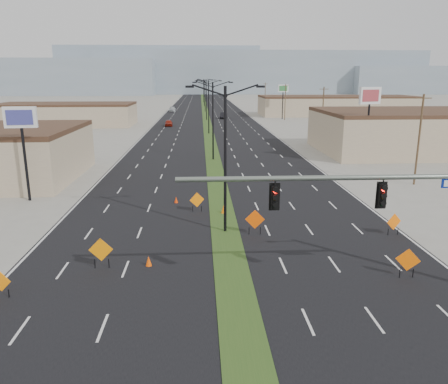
{
  "coord_description": "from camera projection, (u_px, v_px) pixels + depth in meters",
  "views": [
    {
      "loc": [
        -1.66,
        -17.03,
        10.5
      ],
      "look_at": [
        -0.15,
        10.78,
        3.2
      ],
      "focal_mm": 35.0,
      "sensor_mm": 36.0,
      "label": 1
    }
  ],
  "objects": [
    {
      "name": "construction_sign_4",
      "position": [
        408.0,
        261.0,
        23.39
      ],
      "size": [
        1.18,
        0.52,
        1.68
      ],
      "rotation": [
        0.0,
        0.0,
        -0.39
      ],
      "color": "#FF6405",
      "rests_on": "ground"
    },
    {
      "name": "mesa_west",
      "position": [
        16.0,
        77.0,
        280.58
      ],
      "size": [
        180.0,
        50.0,
        22.0
      ],
      "primitive_type": "cube",
      "color": "gray",
      "rests_on": "ground"
    },
    {
      "name": "utility_pole_0",
      "position": [
        419.0,
        139.0,
        43.21
      ],
      "size": [
        1.6,
        0.2,
        9.0
      ],
      "color": "#4C3823",
      "rests_on": "ground"
    },
    {
      "name": "pole_sign_east_far",
      "position": [
        283.0,
        91.0,
        112.77
      ],
      "size": [
        2.87,
        1.1,
        8.83
      ],
      "rotation": [
        0.0,
        0.0,
        0.27
      ],
      "color": "black",
      "rests_on": "ground"
    },
    {
      "name": "cone_1",
      "position": [
        256.0,
        215.0,
        33.57
      ],
      "size": [
        0.41,
        0.41,
        0.56
      ],
      "primitive_type": "cone",
      "rotation": [
        0.0,
        0.0,
        0.25
      ],
      "color": "#F94805",
      "rests_on": "ground"
    },
    {
      "name": "construction_sign_5",
      "position": [
        394.0,
        223.0,
        29.84
      ],
      "size": [
        1.12,
        0.39,
        1.55
      ],
      "rotation": [
        0.0,
        0.0,
        0.31
      ],
      "color": "#F36205",
      "rests_on": "ground"
    },
    {
      "name": "utility_pole_3",
      "position": [
        265.0,
        96.0,
        144.63
      ],
      "size": [
        1.6,
        0.2,
        9.0
      ],
      "color": "#4C3823",
      "rests_on": "ground"
    },
    {
      "name": "streetlight_5",
      "position": [
        204.0,
        92.0,
        164.65
      ],
      "size": [
        5.15,
        0.24,
        10.02
      ],
      "color": "black",
      "rests_on": "ground"
    },
    {
      "name": "streetlight_3",
      "position": [
        206.0,
        99.0,
        110.55
      ],
      "size": [
        5.15,
        0.24,
        10.02
      ],
      "color": "black",
      "rests_on": "ground"
    },
    {
      "name": "mesa_center",
      "position": [
        259.0,
        73.0,
        307.52
      ],
      "size": [
        220.0,
        50.0,
        28.0
      ],
      "primitive_type": "cube",
      "color": "gray",
      "rests_on": "ground"
    },
    {
      "name": "streetlight_6",
      "position": [
        204.0,
        90.0,
        191.69
      ],
      "size": [
        5.15,
        0.24,
        10.02
      ],
      "color": "black",
      "rests_on": "ground"
    },
    {
      "name": "pole_sign_west",
      "position": [
        21.0,
        126.0,
        36.93
      ],
      "size": [
        2.69,
        0.66,
        8.17
      ],
      "rotation": [
        0.0,
        0.0,
        0.11
      ],
      "color": "black",
      "rests_on": "ground"
    },
    {
      "name": "building_sw_far",
      "position": [
        66.0,
        115.0,
        99.06
      ],
      "size": [
        30.0,
        14.0,
        4.5
      ],
      "primitive_type": "cube",
      "color": "tan",
      "rests_on": "ground"
    },
    {
      "name": "pole_sign_east_near",
      "position": [
        370.0,
        102.0,
        53.5
      ],
      "size": [
        3.01,
        1.36,
        9.43
      ],
      "rotation": [
        0.0,
        0.0,
        0.34
      ],
      "color": "black",
      "rests_on": "ground"
    },
    {
      "name": "building_se_near",
      "position": [
        444.0,
        133.0,
        63.75
      ],
      "size": [
        36.0,
        18.0,
        5.5
      ],
      "primitive_type": "cube",
      "color": "tan",
      "rests_on": "ground"
    },
    {
      "name": "cone_3",
      "position": [
        176.0,
        200.0,
        37.76
      ],
      "size": [
        0.34,
        0.34,
        0.55
      ],
      "primitive_type": "cone",
      "rotation": [
        0.0,
        0.0,
        0.03
      ],
      "color": "#E83604",
      "rests_on": "ground"
    },
    {
      "name": "building_se_far",
      "position": [
        336.0,
        106.0,
        126.81
      ],
      "size": [
        44.0,
        16.0,
        5.0
      ],
      "primitive_type": "cube",
      "color": "tan",
      "rests_on": "ground"
    },
    {
      "name": "utility_pole_1",
      "position": [
        323.0,
        112.0,
        77.02
      ],
      "size": [
        1.6,
        0.2,
        9.0
      ],
      "color": "#4C3823",
      "rests_on": "ground"
    },
    {
      "name": "car_far",
      "position": [
        172.0,
        109.0,
        139.47
      ],
      "size": [
        2.34,
        5.23,
        1.49
      ],
      "primitive_type": "imported",
      "rotation": [
        0.0,
        0.0,
        0.05
      ],
      "color": "#B1B6BB",
      "rests_on": "ground"
    },
    {
      "name": "median_strip",
      "position": [
        206.0,
        119.0,
        115.79
      ],
      "size": [
        2.0,
        400.0,
        0.04
      ],
      "primitive_type": "cube",
      "color": "#2A4C1B",
      "rests_on": "ground"
    },
    {
      "name": "cone_2",
      "position": [
        224.0,
        209.0,
        34.79
      ],
      "size": [
        0.49,
        0.49,
        0.69
      ],
      "primitive_type": "cone",
      "rotation": [
        0.0,
        0.0,
        0.21
      ],
      "color": "orange",
      "rests_on": "ground"
    },
    {
      "name": "construction_sign_0",
      "position": [
        1.0,
        282.0,
        21.28
      ],
      "size": [
        1.07,
        0.24,
        1.44
      ],
      "rotation": [
        0.0,
        0.0,
        -0.19
      ],
      "color": "orange",
      "rests_on": "ground"
    },
    {
      "name": "streetlight_1",
      "position": [
        213.0,
        118.0,
        56.46
      ],
      "size": [
        5.15,
        0.24,
        10.02
      ],
      "color": "black",
      "rests_on": "ground"
    },
    {
      "name": "cone_0",
      "position": [
        149.0,
        261.0,
        25.06
      ],
      "size": [
        0.38,
        0.38,
        0.6
      ],
      "primitive_type": "cone",
      "rotation": [
        0.0,
        0.0,
        0.04
      ],
      "color": "#F74E05",
      "rests_on": "ground"
    },
    {
      "name": "construction_sign_3",
      "position": [
        255.0,
        220.0,
        29.88
      ],
      "size": [
        1.34,
        0.19,
        1.79
      ],
      "rotation": [
        0.0,
        0.0,
        -0.11
      ],
      "color": "#E24B04",
      "rests_on": "ground"
    },
    {
      "name": "construction_sign_1",
      "position": [
        101.0,
        251.0,
        24.57
      ],
      "size": [
        1.36,
        0.08,
        1.81
      ],
      "rotation": [
        0.0,
        0.0,
        0.03
      ],
      "color": "orange",
      "rests_on": "ground"
    },
    {
      "name": "ground",
      "position": [
        241.0,
        324.0,
        19.2
      ],
      "size": [
        600.0,
        600.0,
        0.0
      ],
      "primitive_type": "plane",
      "color": "gray",
      "rests_on": "ground"
    },
    {
      "name": "car_left",
      "position": [
        169.0,
        123.0,
        97.67
      ],
      "size": [
        1.81,
        4.09,
        1.37
      ],
      "primitive_type": "imported",
      "rotation": [
        0.0,
        0.0,
        0.05
      ],
      "color": "maroon",
      "rests_on": "ground"
    },
    {
      "name": "streetlight_4",
      "position": [
        205.0,
        94.0,
        137.6
      ],
      "size": [
        5.15,
        0.24,
        10.02
      ],
      "color": "black",
      "rests_on": "ground"
    },
    {
      "name": "road_surface",
      "position": [
        206.0,
        119.0,
        115.79
      ],
      "size": [
        25.0,
        400.0,
        0.02
      ],
      "primitive_type": "cube",
      "color": "black",
      "rests_on": "ground"
    },
    {
      "name": "streetlight_2",
      "position": [
        209.0,
        105.0,
        83.51
      ],
      "size": [
        5.15,
        0.24,
        10.02
      ],
      "color": "black",
      "rests_on": "ground"
    },
    {
      "name": "construction_sign_2",
      "position": [
        197.0,
        200.0,
        35.07
      ],
      "size": [
        1.17,
        0.39,
        1.61
      ],
      "rotation": [
        0.0,
        0.0,
        0.29
      ],
      "color": "orange",
      "rests_on": "ground"
    },
    {
      "name": "signal_mast",
      "position": [
        420.0,
        204.0,
        20.36
      ],
      "size": [
        16.3,
        0.6,
        8.0
      ],
      "color": "slate",
      "rests_on": "ground"
    },
    {
      "name": "streetlight_0",
      "position": [
        225.0,
        156.0,
        29.42
      ],
      "size": [
        5.15,
        0.24,
        10.02
      ],
      "color": "black",
      "rests_on": "ground"
    },
    {
      "name": "car_mid",
      "position": [
        224.0,
        115.0,
        116.44
      ],
      "size": [
        2.26,
        5.0,
        1.59
      ],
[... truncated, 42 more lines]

